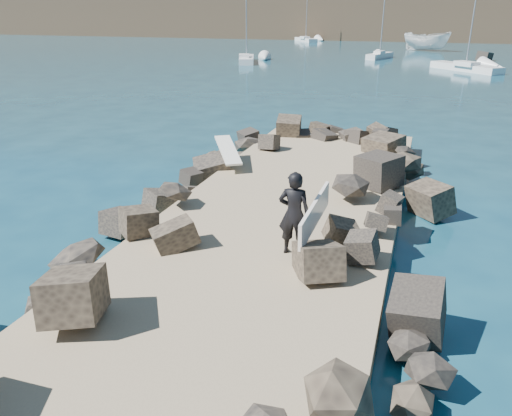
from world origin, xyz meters
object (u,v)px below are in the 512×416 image
(boat_imported, at_px, (426,41))
(sailboat_a, at_px, (246,59))
(surfboard_resting, at_px, (228,153))
(surfer_with_board, at_px, (297,214))

(boat_imported, relative_size, sailboat_a, 0.82)
(surfboard_resting, height_order, boat_imported, boat_imported)
(surfboard_resting, distance_m, surfer_with_board, 6.97)
(sailboat_a, bearing_deg, surfer_with_board, -69.20)
(surfboard_resting, height_order, sailboat_a, sailboat_a)
(surfboard_resting, height_order, surfer_with_board, surfer_with_board)
(boat_imported, xyz_separation_m, surfer_with_board, (-1.64, -70.49, 0.19))
(boat_imported, bearing_deg, surfer_with_board, -158.59)
(surfer_with_board, height_order, sailboat_a, sailboat_a)
(boat_imported, xyz_separation_m, sailboat_a, (-19.10, -24.50, -1.01))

